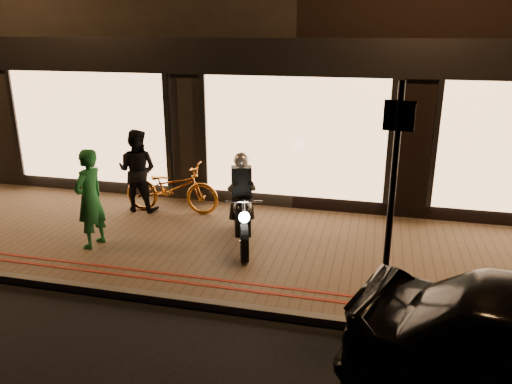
# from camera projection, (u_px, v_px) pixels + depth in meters

# --- Properties ---
(ground) EXTENTS (90.00, 90.00, 0.00)m
(ground) POSITION_uv_depth(u_px,v_px,m) (240.00, 315.00, 6.70)
(ground) COLOR black
(ground) RESTS_ON ground
(sidewalk) EXTENTS (50.00, 4.00, 0.12)m
(sidewalk) POSITION_uv_depth(u_px,v_px,m) (272.00, 250.00, 8.52)
(sidewalk) COLOR brown
(sidewalk) RESTS_ON ground
(kerb_stone) EXTENTS (50.00, 0.14, 0.12)m
(kerb_stone) POSITION_uv_depth(u_px,v_px,m) (241.00, 309.00, 6.72)
(kerb_stone) COLOR #59544C
(kerb_stone) RESTS_ON ground
(red_kerb_lines) EXTENTS (50.00, 0.26, 0.01)m
(red_kerb_lines) POSITION_uv_depth(u_px,v_px,m) (250.00, 287.00, 7.17)
(red_kerb_lines) COLOR maroon
(red_kerb_lines) RESTS_ON sidewalk
(building_row) EXTENTS (48.00, 10.11, 8.50)m
(building_row) POSITION_uv_depth(u_px,v_px,m) (327.00, 6.00, 13.66)
(building_row) COLOR black
(building_row) RESTS_ON ground
(motorcycle) EXTENTS (0.80, 1.88, 1.59)m
(motorcycle) POSITION_uv_depth(u_px,v_px,m) (242.00, 210.00, 8.46)
(motorcycle) COLOR black
(motorcycle) RESTS_ON sidewalk
(sign_post) EXTENTS (0.35, 0.09, 3.00)m
(sign_post) POSITION_uv_depth(u_px,v_px,m) (392.00, 193.00, 5.95)
(sign_post) COLOR black
(sign_post) RESTS_ON sidewalk
(bicycle_gold) EXTENTS (1.96, 0.76, 1.01)m
(bicycle_gold) POSITION_uv_depth(u_px,v_px,m) (172.00, 188.00, 9.98)
(bicycle_gold) COLOR orange
(bicycle_gold) RESTS_ON sidewalk
(person_green) EXTENTS (0.50, 0.68, 1.69)m
(person_green) POSITION_uv_depth(u_px,v_px,m) (90.00, 199.00, 8.30)
(person_green) COLOR #1D7034
(person_green) RESTS_ON sidewalk
(person_dark) EXTENTS (0.82, 0.64, 1.67)m
(person_dark) POSITION_uv_depth(u_px,v_px,m) (137.00, 170.00, 10.00)
(person_dark) COLOR black
(person_dark) RESTS_ON sidewalk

